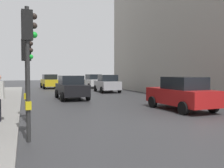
{
  "coord_description": "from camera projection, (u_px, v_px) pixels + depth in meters",
  "views": [
    {
      "loc": [
        -5.56,
        -7.91,
        1.99
      ],
      "look_at": [
        -0.35,
        6.92,
        1.27
      ],
      "focal_mm": 40.38,
      "sensor_mm": 36.0,
      "label": 1
    }
  ],
  "objects": [
    {
      "name": "traffic_light_near_right",
      "position": [
        27.0,
        64.0,
        9.95
      ],
      "size": [
        0.45,
        0.35,
        3.39
      ],
      "color": "#2D2D2D",
      "rests_on": "ground"
    },
    {
      "name": "car_dark_suv",
      "position": [
        71.0,
        87.0,
        18.84
      ],
      "size": [
        2.09,
        4.24,
        1.76
      ],
      "color": "black",
      "rests_on": "ground"
    },
    {
      "name": "building_facade_right",
      "position": [
        217.0,
        32.0,
        23.75
      ],
      "size": [
        12.0,
        24.07,
        11.7
      ],
      "primitive_type": "cube",
      "color": "#B2ADA3",
      "rests_on": "ground"
    },
    {
      "name": "ground_plane",
      "position": [
        182.0,
        126.0,
        9.39
      ],
      "size": [
        120.0,
        120.0,
        0.0
      ],
      "primitive_type": "plane",
      "color": "#38383A"
    },
    {
      "name": "car_red_sedan",
      "position": [
        182.0,
        94.0,
        13.28
      ],
      "size": [
        2.2,
        4.29,
        1.76
      ],
      "color": "red",
      "rests_on": "ground"
    },
    {
      "name": "car_white_compact",
      "position": [
        93.0,
        81.0,
        32.7
      ],
      "size": [
        2.16,
        4.27,
        1.76
      ],
      "color": "silver",
      "rests_on": "ground"
    },
    {
      "name": "car_yellow_taxi",
      "position": [
        50.0,
        81.0,
        31.69
      ],
      "size": [
        2.2,
        4.29,
        1.76
      ],
      "color": "yellow",
      "rests_on": "ground"
    },
    {
      "name": "traffic_light_near_left",
      "position": [
        28.0,
        49.0,
        7.1
      ],
      "size": [
        0.44,
        0.26,
        3.84
      ],
      "color": "#2D2D2D",
      "rests_on": "ground"
    },
    {
      "name": "car_silver_hatchback",
      "position": [
        107.0,
        83.0,
        25.58
      ],
      "size": [
        2.18,
        4.28,
        1.76
      ],
      "color": "#BCBCC1",
      "rests_on": "ground"
    }
  ]
}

